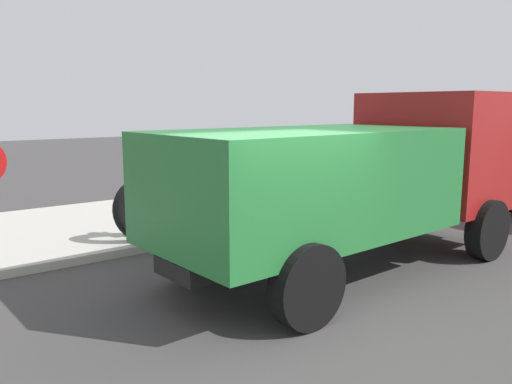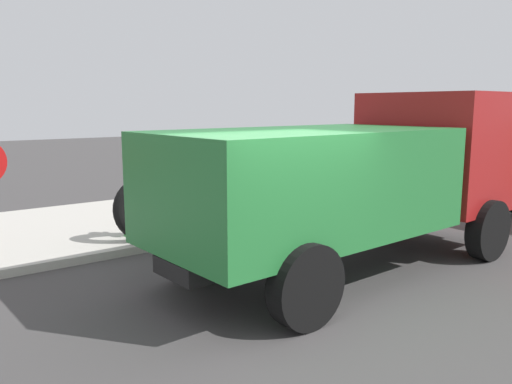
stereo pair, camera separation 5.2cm
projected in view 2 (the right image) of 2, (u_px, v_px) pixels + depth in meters
name	position (u px, v px, depth m)	size (l,w,h in m)	color
ground_plane	(292.00, 319.00, 6.73)	(80.00, 80.00, 0.00)	#423F3F
sidewalk_curb	(107.00, 224.00, 11.84)	(36.00, 5.00, 0.15)	#BCB7AD
fire_hydrant	(128.00, 215.00, 10.37)	(0.22, 0.49, 0.80)	#2D8438
loose_tire	(146.00, 208.00, 9.97)	(1.27, 1.27, 0.27)	black
dump_truck_green	(359.00, 174.00, 8.71)	(7.10, 3.04, 3.00)	#237033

